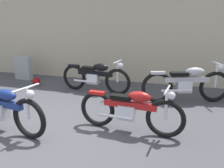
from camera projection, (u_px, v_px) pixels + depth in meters
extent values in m
plane|color=#47474C|center=(43.00, 132.00, 4.39)|extent=(40.00, 40.00, 0.00)
cube|color=beige|center=(110.00, 27.00, 7.81)|extent=(18.00, 0.30, 3.55)
cube|color=#9E9EA3|center=(23.00, 68.00, 8.15)|extent=(0.62, 0.24, 0.79)
sphere|color=maroon|center=(36.00, 81.00, 7.47)|extent=(0.26, 0.26, 0.26)
torus|color=black|center=(215.00, 87.00, 5.93)|extent=(0.77, 0.34, 0.78)
torus|color=black|center=(157.00, 87.00, 5.88)|extent=(0.77, 0.34, 0.78)
cube|color=silver|center=(184.00, 86.00, 5.90)|extent=(0.39, 0.31, 0.30)
cube|color=#ADADB2|center=(187.00, 79.00, 5.86)|extent=(1.07, 0.45, 0.13)
ellipsoid|color=#ADADB2|center=(195.00, 72.00, 5.81)|extent=(0.51, 0.35, 0.21)
cube|color=black|center=(179.00, 74.00, 5.81)|extent=(0.47, 0.32, 0.09)
cube|color=#ADADB2|center=(158.00, 73.00, 5.79)|extent=(0.37, 0.23, 0.06)
cylinder|color=silver|center=(216.00, 75.00, 5.85)|extent=(0.06, 0.06, 0.59)
cylinder|color=silver|center=(217.00, 63.00, 5.77)|extent=(0.24, 0.60, 0.04)
sphere|color=silver|center=(220.00, 68.00, 5.81)|extent=(0.15, 0.15, 0.15)
cylinder|color=silver|center=(177.00, 91.00, 5.79)|extent=(0.73, 0.30, 0.06)
torus|color=black|center=(29.00, 119.00, 4.09)|extent=(0.74, 0.22, 0.73)
cube|color=silver|center=(0.00, 110.00, 4.41)|extent=(0.35, 0.25, 0.28)
cube|color=navy|center=(1.00, 103.00, 4.34)|extent=(1.03, 0.28, 0.12)
ellipsoid|color=navy|center=(7.00, 95.00, 4.22)|extent=(0.47, 0.28, 0.20)
cylinder|color=silver|center=(28.00, 104.00, 4.02)|extent=(0.06, 0.06, 0.55)
cylinder|color=silver|center=(26.00, 88.00, 3.95)|extent=(0.14, 0.58, 0.04)
sphere|color=silver|center=(30.00, 94.00, 3.94)|extent=(0.14, 0.14, 0.14)
torus|color=black|center=(118.00, 82.00, 6.46)|extent=(0.75, 0.17, 0.74)
torus|color=black|center=(74.00, 77.00, 6.98)|extent=(0.75, 0.17, 0.74)
cube|color=silver|center=(93.00, 79.00, 6.73)|extent=(0.34, 0.24, 0.28)
cube|color=black|center=(95.00, 73.00, 6.67)|extent=(1.04, 0.22, 0.12)
ellipsoid|color=black|center=(101.00, 67.00, 6.55)|extent=(0.47, 0.25, 0.20)
cube|color=black|center=(89.00, 68.00, 6.71)|extent=(0.42, 0.23, 0.08)
cube|color=black|center=(74.00, 66.00, 6.89)|extent=(0.34, 0.16, 0.06)
cylinder|color=silver|center=(118.00, 72.00, 6.38)|extent=(0.06, 0.06, 0.56)
cylinder|color=silver|center=(118.00, 62.00, 6.31)|extent=(0.10, 0.59, 0.04)
sphere|color=silver|center=(120.00, 66.00, 6.31)|extent=(0.14, 0.14, 0.14)
cylinder|color=silver|center=(85.00, 81.00, 6.72)|extent=(0.71, 0.14, 0.06)
torus|color=black|center=(165.00, 119.00, 4.13)|extent=(0.70, 0.14, 0.70)
torus|color=black|center=(97.00, 109.00, 4.58)|extent=(0.70, 0.14, 0.70)
cube|color=silver|center=(127.00, 112.00, 4.37)|extent=(0.32, 0.21, 0.27)
cube|color=#B21919|center=(130.00, 105.00, 4.31)|extent=(0.99, 0.17, 0.11)
ellipsoid|color=#B21919|center=(139.00, 97.00, 4.20)|extent=(0.43, 0.22, 0.19)
cube|color=black|center=(121.00, 97.00, 4.34)|extent=(0.40, 0.20, 0.08)
cube|color=#B21919|center=(97.00, 93.00, 4.50)|extent=(0.31, 0.14, 0.06)
cylinder|color=silver|center=(166.00, 104.00, 4.06)|extent=(0.05, 0.05, 0.53)
cylinder|color=silver|center=(167.00, 90.00, 3.99)|extent=(0.08, 0.56, 0.03)
sphere|color=silver|center=(172.00, 96.00, 3.99)|extent=(0.13, 0.13, 0.13)
cylinder|color=silver|center=(115.00, 116.00, 4.35)|extent=(0.67, 0.11, 0.06)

